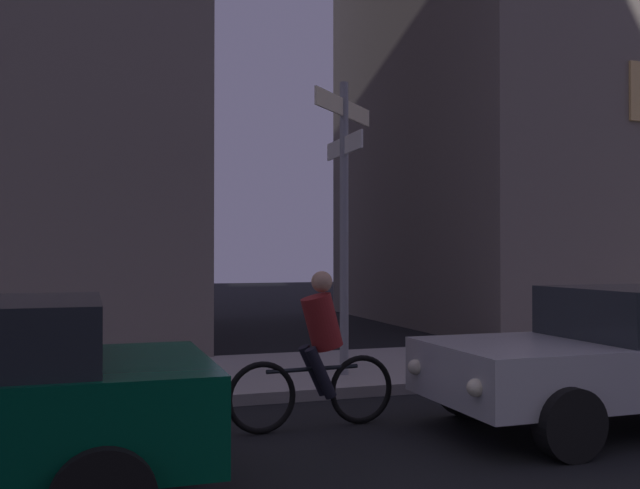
# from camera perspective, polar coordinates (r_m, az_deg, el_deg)

# --- Properties ---
(sidewalk_kerb) EXTENTS (40.00, 3.17, 0.14)m
(sidewalk_kerb) POSITION_cam_1_polar(r_m,az_deg,el_deg) (10.23, -0.74, -10.44)
(sidewalk_kerb) COLOR #9E9991
(sidewalk_kerb) RESTS_ON ground_plane
(signpost) EXTENTS (1.24, 1.33, 4.01)m
(signpost) POSITION_cam_1_polar(r_m,az_deg,el_deg) (9.54, 1.99, 3.73)
(signpost) COLOR gray
(signpost) RESTS_ON sidewalk_kerb
(car_far_trailing) EXTENTS (4.45, 1.95, 1.43)m
(car_far_trailing) POSITION_cam_1_polar(r_m,az_deg,el_deg) (8.08, 24.48, -8.09)
(car_far_trailing) COLOR #B7B7BC
(car_far_trailing) RESTS_ON ground_plane
(cyclist) EXTENTS (1.82, 0.35, 1.61)m
(cyclist) POSITION_cam_1_polar(r_m,az_deg,el_deg) (7.21, -0.21, -9.07)
(cyclist) COLOR black
(cyclist) RESTS_ON ground_plane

